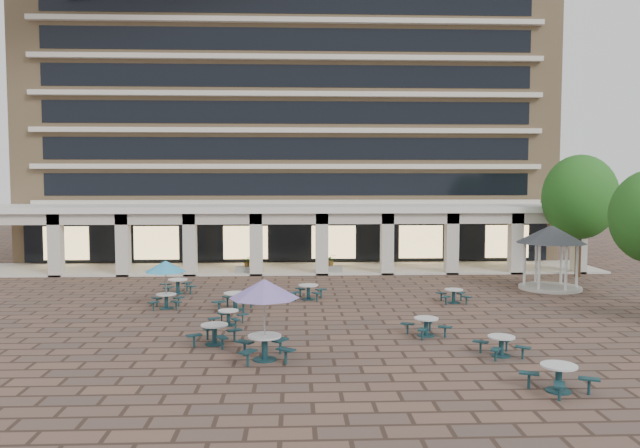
# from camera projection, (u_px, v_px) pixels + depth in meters

# --- Properties ---
(ground) EXTENTS (120.00, 120.00, 0.00)m
(ground) POSITION_uv_depth(u_px,v_px,m) (287.00, 317.00, 27.85)
(ground) COLOR brown
(ground) RESTS_ON ground
(apartment_building) EXTENTS (40.00, 15.50, 25.20)m
(apartment_building) POSITION_uv_depth(u_px,v_px,m) (290.00, 103.00, 52.36)
(apartment_building) COLOR tan
(apartment_building) RESTS_ON ground
(retail_arcade) EXTENTS (42.00, 6.60, 4.40)m
(retail_arcade) POSITION_uv_depth(u_px,v_px,m) (289.00, 226.00, 42.39)
(retail_arcade) COLOR white
(retail_arcade) RESTS_ON ground
(picnic_table_1) EXTENTS (2.02, 2.02, 0.76)m
(picnic_table_1) POSITION_uv_depth(u_px,v_px,m) (215.00, 332.00, 23.11)
(picnic_table_1) COLOR #153B40
(picnic_table_1) RESTS_ON ground
(picnic_table_2) EXTENTS (1.79, 1.79, 0.70)m
(picnic_table_2) POSITION_uv_depth(u_px,v_px,m) (501.00, 344.00, 21.58)
(picnic_table_2) COLOR #153B40
(picnic_table_2) RESTS_ON ground
(picnic_table_3) EXTENTS (2.15, 2.15, 0.78)m
(picnic_table_3) POSITION_uv_depth(u_px,v_px,m) (559.00, 376.00, 17.95)
(picnic_table_3) COLOR #153B40
(picnic_table_3) RESTS_ON ground
(picnic_table_4) EXTENTS (1.98, 1.98, 2.28)m
(picnic_table_4) POSITION_uv_depth(u_px,v_px,m) (166.00, 268.00, 29.50)
(picnic_table_4) COLOR #153B40
(picnic_table_4) RESTS_ON ground
(picnic_table_6) EXTENTS (2.39, 2.39, 2.75)m
(picnic_table_6) POSITION_uv_depth(u_px,v_px,m) (264.00, 292.00, 20.97)
(picnic_table_6) COLOR #153B40
(picnic_table_6) RESTS_ON ground
(picnic_table_7) EXTENTS (1.94, 1.94, 0.72)m
(picnic_table_7) POSITION_uv_depth(u_px,v_px,m) (426.00, 325.00, 24.40)
(picnic_table_7) COLOR #153B40
(picnic_table_7) RESTS_ON ground
(picnic_table_8) EXTENTS (2.10, 2.10, 0.81)m
(picnic_table_8) POSITION_uv_depth(u_px,v_px,m) (235.00, 300.00, 29.33)
(picnic_table_8) COLOR #153B40
(picnic_table_8) RESTS_ON ground
(picnic_table_9) EXTENTS (1.65, 1.65, 0.64)m
(picnic_table_9) POSITION_uv_depth(u_px,v_px,m) (228.00, 316.00, 26.19)
(picnic_table_9) COLOR #153B40
(picnic_table_9) RESTS_ON ground
(picnic_table_10) EXTENTS (1.56, 1.56, 0.69)m
(picnic_table_10) POSITION_uv_depth(u_px,v_px,m) (454.00, 295.00, 30.98)
(picnic_table_10) COLOR #153B40
(picnic_table_10) RESTS_ON ground
(picnic_table_12) EXTENTS (2.09, 2.09, 0.78)m
(picnic_table_12) POSITION_uv_depth(u_px,v_px,m) (178.00, 285.00, 33.56)
(picnic_table_12) COLOR #153B40
(picnic_table_12) RESTS_ON ground
(picnic_table_13) EXTENTS (1.95, 1.95, 0.76)m
(picnic_table_13) POSITION_uv_depth(u_px,v_px,m) (308.00, 291.00, 31.87)
(picnic_table_13) COLOR #153B40
(picnic_table_13) RESTS_ON ground
(gazebo) EXTENTS (3.82, 3.82, 3.55)m
(gazebo) POSITION_uv_depth(u_px,v_px,m) (551.00, 242.00, 34.76)
(gazebo) COLOR beige
(gazebo) RESTS_ON ground
(tree_east_c) EXTENTS (4.63, 4.63, 7.71)m
(tree_east_c) POSITION_uv_depth(u_px,v_px,m) (580.00, 197.00, 39.11)
(tree_east_c) COLOR #3E2619
(tree_east_c) RESTS_ON ground
(planter_left) EXTENTS (1.50, 0.65, 1.15)m
(planter_left) POSITION_uv_depth(u_px,v_px,m) (247.00, 268.00, 40.57)
(planter_left) COLOR gray
(planter_left) RESTS_ON ground
(planter_right) EXTENTS (1.50, 0.67, 1.26)m
(planter_right) POSITION_uv_depth(u_px,v_px,m) (331.00, 266.00, 40.78)
(planter_right) COLOR gray
(planter_right) RESTS_ON ground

